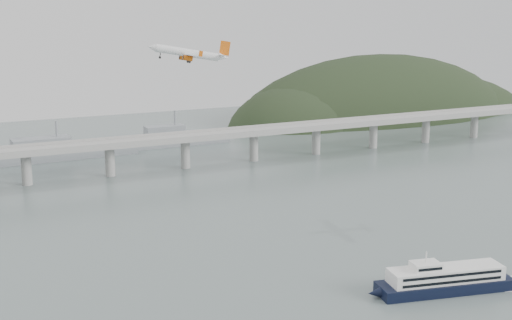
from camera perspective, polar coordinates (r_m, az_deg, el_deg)
ground at (r=271.12m, az=5.24°, el=-9.72°), size 900.00×900.00×0.00m
bridge at (r=441.83m, az=-8.50°, el=1.30°), size 800.00×22.00×23.90m
headland at (r=697.42m, az=10.99°, el=2.19°), size 365.00×155.00×156.00m
ferry at (r=265.68m, az=15.50°, el=-9.61°), size 84.37×28.43×16.08m
airliner at (r=314.12m, az=-5.55°, el=8.83°), size 37.90×34.79×10.16m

